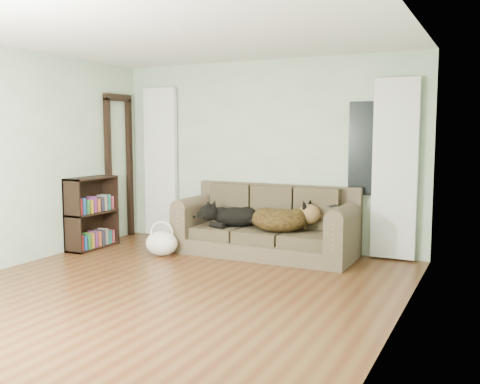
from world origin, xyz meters
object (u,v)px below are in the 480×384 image
at_px(dog_shepherd, 282,220).
at_px(tote_bag, 162,243).
at_px(dog_black_lab, 232,216).
at_px(bookshelf, 92,212).
at_px(sofa, 265,221).

relative_size(dog_shepherd, tote_bag, 1.66).
xyz_separation_m(dog_black_lab, bookshelf, (-1.85, -0.65, 0.02)).
relative_size(dog_black_lab, dog_shepherd, 0.86).
relative_size(sofa, tote_bag, 5.31).
relative_size(tote_bag, bookshelf, 0.44).
xyz_separation_m(sofa, dog_shepherd, (0.28, -0.08, 0.04)).
distance_m(tote_bag, bookshelf, 1.18).
distance_m(sofa, dog_black_lab, 0.47).
bearing_deg(bookshelf, tote_bag, -4.26).
xyz_separation_m(sofa, tote_bag, (-1.19, -0.64, -0.29)).
height_order(tote_bag, bookshelf, bookshelf).
bearing_deg(sofa, tote_bag, -151.58).
bearing_deg(tote_bag, sofa, 28.42).
bearing_deg(dog_shepherd, tote_bag, 11.94).
bearing_deg(dog_black_lab, dog_shepherd, -13.18).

